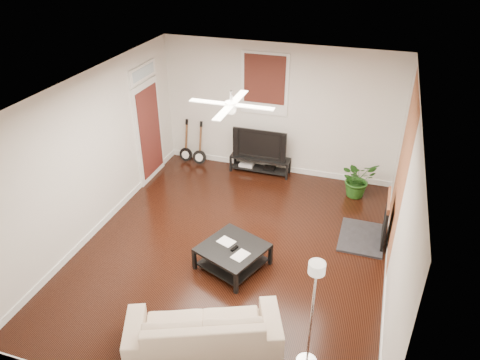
% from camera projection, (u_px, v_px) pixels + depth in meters
% --- Properties ---
extents(room, '(5.01, 6.01, 2.81)m').
position_uv_depth(room, '(232.00, 178.00, 7.01)').
color(room, black).
rests_on(room, ground).
extents(brick_accent, '(0.02, 2.20, 2.80)m').
position_uv_depth(brick_accent, '(401.00, 172.00, 7.18)').
color(brick_accent, '#B25E39').
rests_on(brick_accent, floor).
extents(fireplace, '(0.80, 1.10, 0.92)m').
position_uv_depth(fireplace, '(374.00, 218.00, 7.72)').
color(fireplace, black).
rests_on(fireplace, floor).
extents(window_back, '(1.00, 0.06, 1.30)m').
position_uv_depth(window_back, '(265.00, 84.00, 9.27)').
color(window_back, '#36170E').
rests_on(window_back, wall_back).
extents(door_left, '(0.08, 1.00, 2.50)m').
position_uv_depth(door_left, '(148.00, 123.00, 9.31)').
color(door_left, white).
rests_on(door_left, wall_left).
extents(tv_stand, '(1.31, 0.35, 0.37)m').
position_uv_depth(tv_stand, '(260.00, 165.00, 9.99)').
color(tv_stand, black).
rests_on(tv_stand, floor).
extents(tv, '(1.17, 0.15, 0.68)m').
position_uv_depth(tv, '(261.00, 143.00, 9.75)').
color(tv, black).
rests_on(tv, tv_stand).
extents(coffee_table, '(1.19, 1.19, 0.39)m').
position_uv_depth(coffee_table, '(233.00, 256.00, 7.26)').
color(coffee_table, black).
rests_on(coffee_table, floor).
extents(sofa, '(2.15, 1.49, 0.58)m').
position_uv_depth(sofa, '(204.00, 327.00, 5.88)').
color(sofa, tan).
rests_on(sofa, floor).
extents(floor_lamp, '(0.35, 0.35, 1.64)m').
position_uv_depth(floor_lamp, '(312.00, 316.00, 5.34)').
color(floor_lamp, silver).
rests_on(floor_lamp, floor).
extents(potted_plant, '(0.91, 0.89, 0.77)m').
position_uv_depth(potted_plant, '(358.00, 179.00, 9.05)').
color(potted_plant, '#1F5016').
rests_on(potted_plant, floor).
extents(guitar_left, '(0.32, 0.24, 0.99)m').
position_uv_depth(guitar_left, '(185.00, 142.00, 10.28)').
color(guitar_left, black).
rests_on(guitar_left, floor).
extents(guitar_right, '(0.32, 0.23, 0.99)m').
position_uv_depth(guitar_right, '(199.00, 144.00, 10.16)').
color(guitar_right, black).
rests_on(guitar_right, floor).
extents(ceiling_fan, '(1.24, 1.24, 0.32)m').
position_uv_depth(ceiling_fan, '(231.00, 105.00, 6.41)').
color(ceiling_fan, white).
rests_on(ceiling_fan, ceiling).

